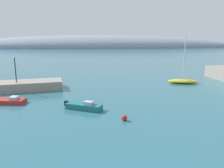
# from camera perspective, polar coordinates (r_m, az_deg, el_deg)

# --- Properties ---
(distant_ridge) EXTENTS (328.02, 79.43, 28.35)m
(distant_ridge) POSITION_cam_1_polar(r_m,az_deg,el_deg) (251.41, -2.89, 9.69)
(distant_ridge) COLOR gray
(distant_ridge) RESTS_ON ground
(sailboat_yellow_near_shore) EXTENTS (6.31, 3.38, 9.51)m
(sailboat_yellow_near_shore) POSITION_cam_1_polar(r_m,az_deg,el_deg) (45.84, 18.41, 0.85)
(sailboat_yellow_near_shore) COLOR yellow
(sailboat_yellow_near_shore) RESTS_ON water
(motorboat_teal_alongside_breakwater) EXTENTS (5.03, 3.35, 1.10)m
(motorboat_teal_alongside_breakwater) POSITION_cam_1_polar(r_m,az_deg,el_deg) (27.61, -7.51, -5.90)
(motorboat_teal_alongside_breakwater) COLOR #1E6B70
(motorboat_teal_alongside_breakwater) RESTS_ON water
(motorboat_red_outer) EXTENTS (4.71, 2.48, 1.00)m
(motorboat_red_outer) POSITION_cam_1_polar(r_m,az_deg,el_deg) (33.10, -25.56, -4.09)
(motorboat_red_outer) COLOR red
(motorboat_red_outer) RESTS_ON water
(mooring_buoy_red) EXTENTS (0.62, 0.62, 0.62)m
(mooring_buoy_red) POSITION_cam_1_polar(r_m,az_deg,el_deg) (23.74, 3.32, -8.99)
(mooring_buoy_red) COLOR red
(mooring_buoy_red) RESTS_ON water
(harbor_lamp_post) EXTENTS (0.36, 0.36, 4.52)m
(harbor_lamp_post) POSITION_cam_1_polar(r_m,az_deg,el_deg) (39.90, -24.44, 4.29)
(harbor_lamp_post) COLOR black
(harbor_lamp_post) RESTS_ON breakwater_rocks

